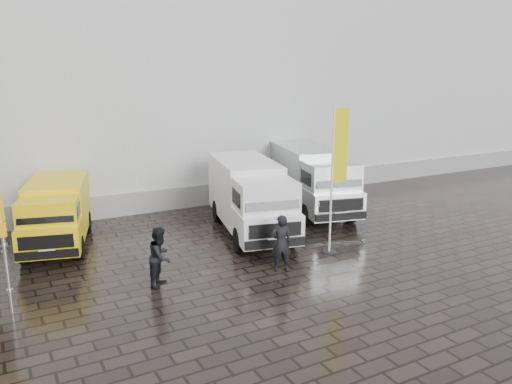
% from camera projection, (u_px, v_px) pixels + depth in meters
% --- Properties ---
extents(ground, '(120.00, 120.00, 0.00)m').
position_uv_depth(ground, '(314.00, 254.00, 17.45)').
color(ground, black).
rests_on(ground, ground).
extents(exhibition_hall, '(44.00, 16.00, 12.00)m').
position_uv_depth(exhibition_hall, '(195.00, 75.00, 30.67)').
color(exhibition_hall, silver).
rests_on(exhibition_hall, ground).
extents(hall_plinth, '(44.00, 0.15, 1.00)m').
position_uv_depth(hall_plinth, '(257.00, 188.00, 25.06)').
color(hall_plinth, gray).
rests_on(hall_plinth, ground).
extents(van_yellow, '(3.14, 5.37, 2.33)m').
position_uv_depth(van_yellow, '(57.00, 215.00, 18.00)').
color(van_yellow, yellow).
rests_on(van_yellow, ground).
extents(van_white, '(3.50, 6.71, 2.77)m').
position_uv_depth(van_white, '(250.00, 199.00, 19.45)').
color(van_white, white).
rests_on(van_white, ground).
extents(van_silver, '(3.71, 6.88, 2.84)m').
position_uv_depth(van_silver, '(312.00, 180.00, 22.57)').
color(van_silver, '#B0B4B5').
rests_on(van_silver, ground).
extents(flagpole, '(0.88, 0.50, 5.23)m').
position_uv_depth(flagpole, '(336.00, 170.00, 17.01)').
color(flagpole, black).
rests_on(flagpole, ground).
extents(wheelie_bin, '(0.85, 0.85, 1.12)m').
position_uv_depth(wheelie_bin, '(329.00, 181.00, 26.58)').
color(wheelie_bin, black).
rests_on(wheelie_bin, ground).
extents(person_front, '(0.78, 0.64, 1.86)m').
position_uv_depth(person_front, '(281.00, 243.00, 15.73)').
color(person_front, black).
rests_on(person_front, ground).
extents(person_tent, '(1.08, 1.10, 1.79)m').
position_uv_depth(person_tent, '(160.00, 257.00, 14.69)').
color(person_tent, black).
rests_on(person_tent, ground).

